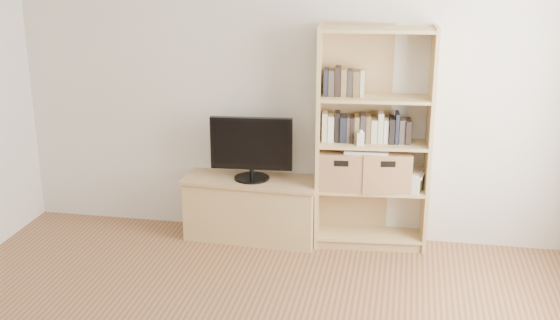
% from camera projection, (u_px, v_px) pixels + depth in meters
% --- Properties ---
extents(back_wall, '(4.50, 0.02, 2.60)m').
position_uv_depth(back_wall, '(291.00, 79.00, 5.54)').
color(back_wall, silver).
rests_on(back_wall, floor).
extents(tv_stand, '(1.08, 0.45, 0.49)m').
position_uv_depth(tv_stand, '(252.00, 210.00, 5.73)').
color(tv_stand, tan).
rests_on(tv_stand, floor).
extents(bookshelf, '(0.90, 0.39, 1.75)m').
position_uv_depth(bookshelf, '(373.00, 140.00, 5.41)').
color(bookshelf, tan).
rests_on(bookshelf, floor).
extents(television, '(0.66, 0.10, 0.51)m').
position_uv_depth(television, '(251.00, 149.00, 5.57)').
color(television, black).
rests_on(television, tv_stand).
extents(books_row_mid, '(0.77, 0.20, 0.20)m').
position_uv_depth(books_row_mid, '(373.00, 129.00, 5.40)').
color(books_row_mid, beige).
rests_on(books_row_mid, bookshelf).
extents(books_row_upper, '(0.41, 0.18, 0.21)m').
position_uv_depth(books_row_upper, '(349.00, 82.00, 5.30)').
color(books_row_upper, beige).
rests_on(books_row_upper, bookshelf).
extents(baby_monitor, '(0.05, 0.03, 0.10)m').
position_uv_depth(baby_monitor, '(361.00, 139.00, 5.31)').
color(baby_monitor, white).
rests_on(baby_monitor, bookshelf).
extents(basket_left, '(0.38, 0.32, 0.30)m').
position_uv_depth(basket_left, '(342.00, 168.00, 5.49)').
color(basket_left, olive).
rests_on(basket_left, bookshelf).
extents(basket_right, '(0.41, 0.36, 0.31)m').
position_uv_depth(basket_right, '(386.00, 169.00, 5.46)').
color(basket_right, olive).
rests_on(basket_right, bookshelf).
extents(laptop, '(0.33, 0.23, 0.03)m').
position_uv_depth(laptop, '(367.00, 150.00, 5.41)').
color(laptop, white).
rests_on(laptop, basket_left).
extents(magazine_stack, '(0.23, 0.30, 0.12)m').
position_uv_depth(magazine_stack, '(410.00, 181.00, 5.47)').
color(magazine_stack, beige).
rests_on(magazine_stack, bookshelf).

